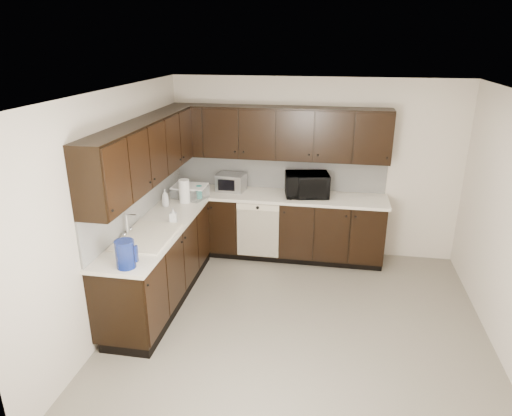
{
  "coord_description": "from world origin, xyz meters",
  "views": [
    {
      "loc": [
        0.27,
        -4.25,
        2.97
      ],
      "look_at": [
        -0.58,
        0.6,
        1.13
      ],
      "focal_mm": 32.0,
      "sensor_mm": 36.0,
      "label": 1
    }
  ],
  "objects_px": {
    "microwave": "(307,185)",
    "storage_bin": "(190,192)",
    "toaster_oven": "(231,182)",
    "sink": "(147,243)",
    "blue_pitcher": "(125,254)"
  },
  "relations": [
    {
      "from": "microwave",
      "to": "storage_bin",
      "type": "relative_size",
      "value": 1.36
    },
    {
      "from": "sink",
      "to": "storage_bin",
      "type": "relative_size",
      "value": 1.93
    },
    {
      "from": "sink",
      "to": "toaster_oven",
      "type": "distance_m",
      "value": 1.86
    },
    {
      "from": "sink",
      "to": "microwave",
      "type": "height_order",
      "value": "microwave"
    },
    {
      "from": "sink",
      "to": "blue_pitcher",
      "type": "distance_m",
      "value": 0.7
    },
    {
      "from": "storage_bin",
      "to": "blue_pitcher",
      "type": "xyz_separation_m",
      "value": [
        0.02,
        -2.03,
        0.05
      ]
    },
    {
      "from": "sink",
      "to": "microwave",
      "type": "relative_size",
      "value": 1.42
    },
    {
      "from": "microwave",
      "to": "toaster_oven",
      "type": "distance_m",
      "value": 1.07
    },
    {
      "from": "toaster_oven",
      "to": "blue_pitcher",
      "type": "relative_size",
      "value": 1.41
    },
    {
      "from": "sink",
      "to": "toaster_oven",
      "type": "xyz_separation_m",
      "value": [
        0.54,
        1.77,
        0.18
      ]
    },
    {
      "from": "toaster_oven",
      "to": "storage_bin",
      "type": "distance_m",
      "value": 0.63
    },
    {
      "from": "microwave",
      "to": "toaster_oven",
      "type": "bearing_deg",
      "value": 165.82
    },
    {
      "from": "sink",
      "to": "blue_pitcher",
      "type": "relative_size",
      "value": 3.01
    },
    {
      "from": "sink",
      "to": "toaster_oven",
      "type": "relative_size",
      "value": 2.14
    },
    {
      "from": "storage_bin",
      "to": "sink",
      "type": "bearing_deg",
      "value": -92.4
    }
  ]
}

